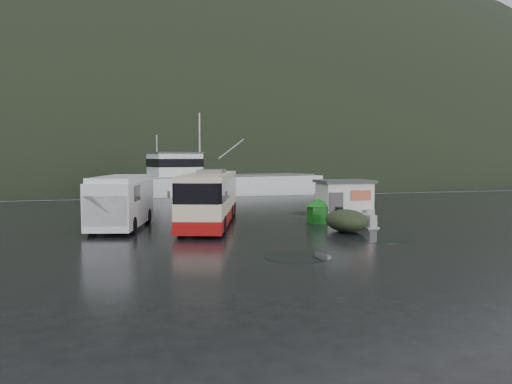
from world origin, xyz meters
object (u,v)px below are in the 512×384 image
object	(u,v)px
jersey_barrier_a	(366,228)
ticket_kiosk	(344,221)
waste_bin_right	(336,221)
coach_bus	(210,224)
fishing_trawler	(224,192)
jersey_barrier_b	(366,222)
dome_tent	(346,232)
white_van	(122,228)
waste_bin_left	(318,223)

from	to	relation	value
jersey_barrier_a	ticket_kiosk	bearing A→B (deg)	89.43
waste_bin_right	jersey_barrier_a	size ratio (longest dim) A/B	0.91
waste_bin_right	ticket_kiosk	xyz separation A→B (m)	(0.36, -0.30, 0.00)
coach_bus	fishing_trawler	xyz separation A→B (m)	(6.03, 25.86, 0.00)
ticket_kiosk	fishing_trawler	xyz separation A→B (m)	(-1.78, 26.72, 0.00)
jersey_barrier_b	waste_bin_right	bearing A→B (deg)	142.71
dome_tent	ticket_kiosk	distance (m)	4.15
white_van	jersey_barrier_b	xyz separation A→B (m)	(13.65, -1.21, 0.00)
coach_bus	jersey_barrier_a	size ratio (longest dim) A/B	7.54
waste_bin_left	coach_bus	bearing A→B (deg)	168.12
dome_tent	coach_bus	bearing A→B (deg)	142.80
white_van	waste_bin_left	size ratio (longest dim) A/B	4.72
jersey_barrier_a	fishing_trawler	bearing A→B (deg)	93.40
waste_bin_left	jersey_barrier_a	distance (m)	2.96
coach_bus	jersey_barrier_a	distance (m)	8.58
ticket_kiosk	fishing_trawler	distance (m)	26.78
jersey_barrier_a	fishing_trawler	xyz separation A→B (m)	(-1.75, 29.48, 0.00)
jersey_barrier_a	jersey_barrier_b	xyz separation A→B (m)	(1.07, 1.99, 0.00)
white_van	ticket_kiosk	world-z (taller)	white_van
waste_bin_right	dome_tent	world-z (taller)	waste_bin_right
white_van	jersey_barrier_b	distance (m)	13.70
ticket_kiosk	jersey_barrier_a	bearing A→B (deg)	-88.80
waste_bin_right	dome_tent	xyz separation A→B (m)	(-1.29, -4.11, 0.00)
coach_bus	white_van	distance (m)	4.82
white_van	waste_bin_right	xyz separation A→B (m)	(12.24, -0.13, 0.00)
coach_bus	dome_tent	xyz separation A→B (m)	(6.15, -4.67, 0.00)
dome_tent	jersey_barrier_a	distance (m)	1.94
white_van	ticket_kiosk	size ratio (longest dim) A/B	2.15
waste_bin_right	fishing_trawler	bearing A→B (deg)	93.07
coach_bus	jersey_barrier_b	xyz separation A→B (m)	(8.85, -1.63, 0.00)
white_van	dome_tent	world-z (taller)	white_van
coach_bus	white_van	xyz separation A→B (m)	(-4.80, -0.42, 0.00)
white_van	waste_bin_right	distance (m)	12.24
ticket_kiosk	waste_bin_right	bearing A→B (deg)	141.92
dome_tent	fishing_trawler	xyz separation A→B (m)	(-0.13, 30.53, 0.00)
jersey_barrier_a	fishing_trawler	distance (m)	29.53
coach_bus	waste_bin_left	xyz separation A→B (m)	(5.99, -1.26, 0.00)
ticket_kiosk	waste_bin_left	bearing A→B (deg)	-165.73
coach_bus	waste_bin_right	size ratio (longest dim) A/B	8.26
waste_bin_left	white_van	bearing A→B (deg)	175.56
waste_bin_left	waste_bin_right	size ratio (longest dim) A/B	1.07
waste_bin_right	jersey_barrier_b	xyz separation A→B (m)	(1.41, -1.07, 0.00)
jersey_barrier_a	white_van	bearing A→B (deg)	165.74
waste_bin_right	jersey_barrier_b	size ratio (longest dim) A/B	0.84
coach_bus	fishing_trawler	world-z (taller)	fishing_trawler
white_van	dome_tent	bearing A→B (deg)	-7.75
white_van	dome_tent	size ratio (longest dim) A/B	2.33
waste_bin_left	fishing_trawler	xyz separation A→B (m)	(0.03, 27.12, 0.00)
white_van	dome_tent	xyz separation A→B (m)	(10.95, -4.25, 0.00)
ticket_kiosk	jersey_barrier_a	world-z (taller)	ticket_kiosk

